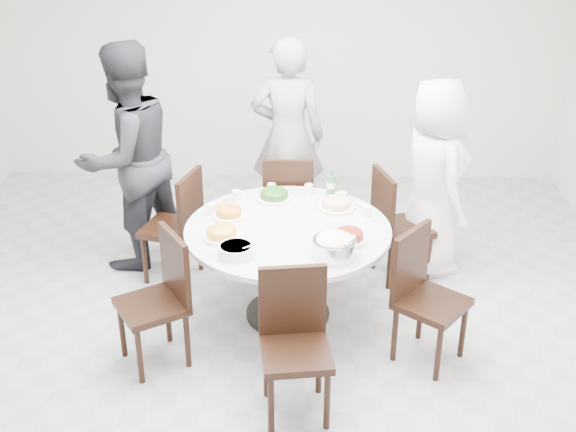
{
  "coord_description": "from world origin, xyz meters",
  "views": [
    {
      "loc": [
        0.34,
        -4.39,
        3.13
      ],
      "look_at": [
        0.19,
        0.31,
        0.82
      ],
      "focal_mm": 45.0,
      "sensor_mm": 36.0,
      "label": 1
    }
  ],
  "objects_px": {
    "chair_sw": "(151,303)",
    "chair_se": "(432,300)",
    "chair_s": "(296,350)",
    "beverage_bottle": "(331,183)",
    "diner_left": "(128,158)",
    "chair_nw": "(171,226)",
    "chair_n": "(288,203)",
    "chair_ne": "(403,225)",
    "dining_table": "(288,272)",
    "diner_middle": "(288,137)",
    "rice_bowl": "(334,248)",
    "soup_bowl": "(236,250)",
    "diner_right": "(433,178)"
  },
  "relations": [
    {
      "from": "chair_s",
      "to": "rice_bowl",
      "type": "distance_m",
      "value": 0.79
    },
    {
      "from": "chair_nw",
      "to": "chair_sw",
      "type": "height_order",
      "value": "same"
    },
    {
      "from": "chair_n",
      "to": "chair_se",
      "type": "relative_size",
      "value": 1.0
    },
    {
      "from": "chair_nw",
      "to": "soup_bowl",
      "type": "distance_m",
      "value": 1.19
    },
    {
      "from": "chair_sw",
      "to": "chair_se",
      "type": "relative_size",
      "value": 1.0
    },
    {
      "from": "chair_se",
      "to": "rice_bowl",
      "type": "height_order",
      "value": "chair_se"
    },
    {
      "from": "dining_table",
      "to": "chair_sw",
      "type": "relative_size",
      "value": 1.58
    },
    {
      "from": "chair_s",
      "to": "chair_n",
      "type": "bearing_deg",
      "value": 85.12
    },
    {
      "from": "dining_table",
      "to": "chair_n",
      "type": "distance_m",
      "value": 1.01
    },
    {
      "from": "chair_s",
      "to": "beverage_bottle",
      "type": "distance_m",
      "value": 1.7
    },
    {
      "from": "chair_sw",
      "to": "rice_bowl",
      "type": "xyz_separation_m",
      "value": [
        1.22,
        0.18,
        0.34
      ]
    },
    {
      "from": "dining_table",
      "to": "diner_right",
      "type": "xyz_separation_m",
      "value": [
        1.16,
        0.78,
        0.45
      ]
    },
    {
      "from": "chair_sw",
      "to": "beverage_bottle",
      "type": "relative_size",
      "value": 4.0
    },
    {
      "from": "chair_s",
      "to": "beverage_bottle",
      "type": "height_order",
      "value": "beverage_bottle"
    },
    {
      "from": "chair_se",
      "to": "rice_bowl",
      "type": "relative_size",
      "value": 3.19
    },
    {
      "from": "chair_se",
      "to": "chair_ne",
      "type": "bearing_deg",
      "value": 41.98
    },
    {
      "from": "diner_left",
      "to": "beverage_bottle",
      "type": "bearing_deg",
      "value": 120.1
    },
    {
      "from": "chair_s",
      "to": "diner_middle",
      "type": "xyz_separation_m",
      "value": [
        -0.13,
        2.56,
        0.44
      ]
    },
    {
      "from": "chair_ne",
      "to": "chair_s",
      "type": "xyz_separation_m",
      "value": [
        -0.84,
        -1.7,
        0.0
      ]
    },
    {
      "from": "dining_table",
      "to": "chair_ne",
      "type": "relative_size",
      "value": 1.58
    },
    {
      "from": "dining_table",
      "to": "chair_sw",
      "type": "height_order",
      "value": "chair_sw"
    },
    {
      "from": "chair_nw",
      "to": "rice_bowl",
      "type": "xyz_separation_m",
      "value": [
        1.3,
        -0.96,
        0.34
      ]
    },
    {
      "from": "chair_ne",
      "to": "diner_middle",
      "type": "bearing_deg",
      "value": 31.38
    },
    {
      "from": "chair_ne",
      "to": "rice_bowl",
      "type": "distance_m",
      "value": 1.24
    },
    {
      "from": "diner_right",
      "to": "rice_bowl",
      "type": "bearing_deg",
      "value": 126.42
    },
    {
      "from": "diner_right",
      "to": "beverage_bottle",
      "type": "distance_m",
      "value": 0.87
    },
    {
      "from": "diner_left",
      "to": "soup_bowl",
      "type": "relative_size",
      "value": 7.99
    },
    {
      "from": "diner_left",
      "to": "beverage_bottle",
      "type": "height_order",
      "value": "diner_left"
    },
    {
      "from": "chair_nw",
      "to": "chair_se",
      "type": "xyz_separation_m",
      "value": [
        1.96,
        -1.06,
        0.0
      ]
    },
    {
      "from": "dining_table",
      "to": "diner_middle",
      "type": "relative_size",
      "value": 0.82
    },
    {
      "from": "beverage_bottle",
      "to": "chair_nw",
      "type": "bearing_deg",
      "value": -179.96
    },
    {
      "from": "chair_se",
      "to": "soup_bowl",
      "type": "distance_m",
      "value": 1.37
    },
    {
      "from": "chair_nw",
      "to": "chair_se",
      "type": "bearing_deg",
      "value": 77.41
    },
    {
      "from": "chair_s",
      "to": "soup_bowl",
      "type": "relative_size",
      "value": 3.98
    },
    {
      "from": "diner_middle",
      "to": "beverage_bottle",
      "type": "relative_size",
      "value": 7.69
    },
    {
      "from": "dining_table",
      "to": "chair_n",
      "type": "height_order",
      "value": "chair_n"
    },
    {
      "from": "dining_table",
      "to": "chair_nw",
      "type": "xyz_separation_m",
      "value": [
        -0.97,
        0.55,
        0.1
      ]
    },
    {
      "from": "chair_ne",
      "to": "diner_right",
      "type": "relative_size",
      "value": 0.58
    },
    {
      "from": "chair_s",
      "to": "chair_se",
      "type": "xyz_separation_m",
      "value": [
        0.91,
        0.58,
        0.0
      ]
    },
    {
      "from": "diner_left",
      "to": "chair_sw",
      "type": "bearing_deg",
      "value": 56.79
    },
    {
      "from": "chair_nw",
      "to": "chair_s",
      "type": "xyz_separation_m",
      "value": [
        1.05,
        -1.63,
        0.0
      ]
    },
    {
      "from": "chair_se",
      "to": "diner_left",
      "type": "relative_size",
      "value": 0.5
    },
    {
      "from": "chair_n",
      "to": "diner_left",
      "type": "xyz_separation_m",
      "value": [
        -1.31,
        -0.18,
        0.48
      ]
    },
    {
      "from": "chair_se",
      "to": "diner_right",
      "type": "relative_size",
      "value": 0.58
    },
    {
      "from": "chair_nw",
      "to": "diner_middle",
      "type": "distance_m",
      "value": 1.38
    },
    {
      "from": "diner_middle",
      "to": "rice_bowl",
      "type": "bearing_deg",
      "value": 102.7
    },
    {
      "from": "diner_left",
      "to": "soup_bowl",
      "type": "height_order",
      "value": "diner_left"
    },
    {
      "from": "diner_right",
      "to": "diner_left",
      "type": "distance_m",
      "value": 2.5
    },
    {
      "from": "chair_nw",
      "to": "rice_bowl",
      "type": "height_order",
      "value": "chair_nw"
    },
    {
      "from": "chair_ne",
      "to": "rice_bowl",
      "type": "bearing_deg",
      "value": 133.05
    }
  ]
}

